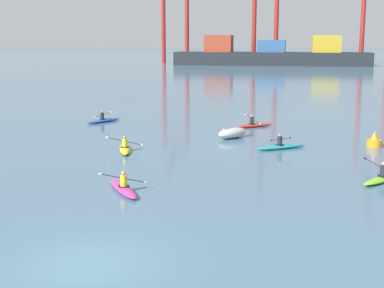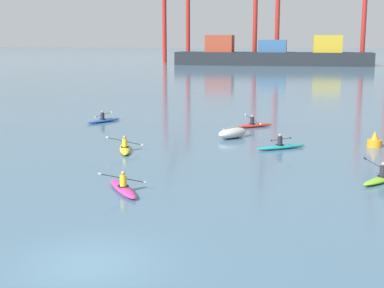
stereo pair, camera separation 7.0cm
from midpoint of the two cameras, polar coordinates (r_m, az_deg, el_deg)
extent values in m
plane|color=#476B84|center=(17.32, -10.72, -11.90)|extent=(800.00, 800.00, 0.00)
cube|color=#1E2328|center=(143.42, 8.10, 8.62)|extent=(48.72, 8.50, 3.27)
cube|color=#993823|center=(144.62, 2.74, 10.22)|extent=(6.82, 5.95, 4.22)
cube|color=#2D5684|center=(143.34, 8.13, 9.88)|extent=(6.82, 5.95, 3.05)
cube|color=#B29323|center=(143.30, 13.57, 9.92)|extent=(6.82, 5.95, 4.17)
cylinder|color=maroon|center=(159.38, -2.96, 12.84)|extent=(1.20, 1.20, 25.13)
cylinder|color=maroon|center=(157.93, -0.54, 12.88)|extent=(1.20, 1.20, 25.13)
cylinder|color=maroon|center=(150.40, 6.37, 13.01)|extent=(1.20, 1.20, 25.60)
cylinder|color=maroon|center=(150.04, 8.62, 12.96)|extent=(1.20, 1.20, 25.60)
cylinder|color=maroon|center=(151.35, 17.12, 13.22)|extent=(1.20, 1.20, 28.85)
ellipsoid|color=beige|center=(37.73, 4.09, 1.14)|extent=(2.33, 2.78, 0.70)
cube|color=beige|center=(37.66, 4.10, 1.71)|extent=(1.10, 1.67, 0.06)
cylinder|color=orange|center=(36.34, 18.07, 0.07)|extent=(0.90, 0.90, 0.45)
cone|color=orange|center=(36.26, 18.12, 0.85)|extent=(0.50, 0.49, 0.55)
ellipsoid|color=red|center=(42.51, 6.18, 1.89)|extent=(3.05, 2.56, 0.26)
torus|color=black|center=(42.44, 6.07, 2.07)|extent=(0.69, 0.69, 0.05)
cylinder|color=#23232D|center=(42.40, 6.08, 2.39)|extent=(0.30, 0.30, 0.50)
sphere|color=tan|center=(42.35, 6.09, 2.86)|extent=(0.19, 0.19, 0.19)
cylinder|color=black|center=(42.42, 6.14, 2.53)|extent=(1.29, 1.65, 0.46)
ellipsoid|color=silver|center=(43.24, 5.40, 2.99)|extent=(0.15, 0.18, 0.14)
ellipsoid|color=silver|center=(41.60, 6.91, 2.05)|extent=(0.15, 0.18, 0.14)
ellipsoid|color=#7ABC2D|center=(27.73, 18.94, -3.38)|extent=(2.53, 3.07, 0.26)
torus|color=black|center=(27.62, 18.85, -3.13)|extent=(0.69, 0.69, 0.05)
cylinder|color=#23232D|center=(27.56, 18.88, -2.65)|extent=(0.30, 0.30, 0.50)
sphere|color=tan|center=(27.49, 18.93, -1.94)|extent=(0.19, 0.19, 0.19)
cylinder|color=black|center=(27.58, 18.95, -2.43)|extent=(1.61, 1.23, 0.73)
ellipsoid|color=black|center=(27.99, 17.22, -1.41)|extent=(0.19, 0.16, 0.16)
ellipsoid|color=yellow|center=(33.50, -6.94, -0.51)|extent=(1.66, 3.41, 0.26)
torus|color=black|center=(33.38, -6.95, -0.30)|extent=(0.62, 0.62, 0.05)
cylinder|color=gold|center=(33.33, -6.95, 0.10)|extent=(0.30, 0.30, 0.50)
sphere|color=tan|center=(33.27, -6.97, 0.69)|extent=(0.19, 0.19, 0.19)
cylinder|color=black|center=(33.36, -6.96, 0.29)|extent=(1.95, 0.69, 0.53)
ellipsoid|color=silver|center=(33.32, -8.72, 0.66)|extent=(0.20, 0.10, 0.15)
ellipsoid|color=silver|center=(33.44, -5.20, -0.09)|extent=(0.20, 0.10, 0.15)
ellipsoid|color=teal|center=(34.34, 9.03, -0.29)|extent=(3.11, 2.47, 0.26)
torus|color=black|center=(34.26, 8.89, -0.07)|extent=(0.68, 0.68, 0.05)
cylinder|color=#23232D|center=(34.21, 8.91, 0.32)|extent=(0.30, 0.30, 0.50)
sphere|color=tan|center=(34.15, 8.92, 0.90)|extent=(0.19, 0.19, 0.19)
cylinder|color=black|center=(34.22, 8.98, 0.50)|extent=(1.22, 1.69, 0.53)
ellipsoid|color=black|center=(35.11, 8.05, 0.36)|extent=(0.15, 0.19, 0.15)
ellipsoid|color=black|center=(33.35, 9.96, 0.63)|extent=(0.15, 0.19, 0.15)
ellipsoid|color=#2856B2|center=(45.37, -9.11, 2.38)|extent=(2.22, 3.24, 0.26)
torus|color=black|center=(45.29, -9.21, 2.54)|extent=(0.67, 0.67, 0.05)
cylinder|color=#23232D|center=(45.25, -9.22, 2.84)|extent=(0.30, 0.30, 0.50)
sphere|color=tan|center=(45.21, -9.23, 3.28)|extent=(0.19, 0.19, 0.19)
cylinder|color=black|center=(45.27, -9.17, 2.97)|extent=(1.77, 1.04, 0.61)
ellipsoid|color=yellow|center=(46.08, -9.97, 2.72)|extent=(0.20, 0.14, 0.16)
ellipsoid|color=yellow|center=(44.47, -8.34, 3.23)|extent=(0.20, 0.14, 0.16)
ellipsoid|color=#C13384|center=(24.72, -7.13, -4.55)|extent=(2.39, 3.16, 0.26)
torus|color=black|center=(24.59, -7.07, -4.29)|extent=(0.68, 0.68, 0.05)
cylinder|color=gold|center=(24.53, -7.08, -3.75)|extent=(0.30, 0.30, 0.50)
sphere|color=tan|center=(24.45, -7.10, -2.96)|extent=(0.19, 0.19, 0.19)
cylinder|color=black|center=(24.56, -7.12, -3.50)|extent=(1.70, 1.16, 0.61)
ellipsoid|color=silver|center=(24.24, -9.43, -3.04)|extent=(0.19, 0.15, 0.16)
ellipsoid|color=silver|center=(24.91, -4.87, -3.93)|extent=(0.19, 0.15, 0.16)
camera|label=1|loc=(0.03, -90.06, -0.01)|focal=52.19mm
camera|label=2|loc=(0.03, 89.94, 0.01)|focal=52.19mm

